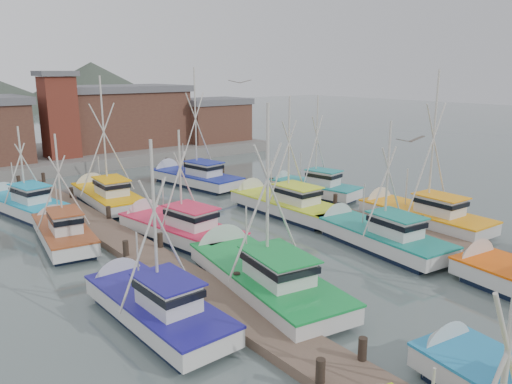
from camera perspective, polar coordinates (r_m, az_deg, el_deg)
ground at (r=27.55m, az=5.42°, el=-7.16°), size 260.00×260.00×0.00m
dock_left at (r=26.75m, az=-11.77°, el=-7.56°), size 2.30×46.00×1.50m
dock_right at (r=34.95m, az=9.06°, el=-2.35°), size 2.30×46.00×1.50m
quay at (r=58.94m, az=-20.51°, el=3.89°), size 44.00×16.00×1.20m
shed_center at (r=60.57m, az=-15.42°, el=8.42°), size 14.84×9.54×6.90m
shed_right at (r=63.29m, az=-5.02°, el=8.29°), size 8.48×6.36×5.20m
lookout_tower at (r=53.97m, az=-21.60°, el=8.28°), size 3.60×3.60×8.50m
boat_4 at (r=23.24m, az=0.24°, el=-9.35°), size 4.80×10.67×9.48m
boat_5 at (r=29.29m, az=13.38°, el=-4.79°), size 3.73×9.22×7.97m
boat_6 at (r=20.91m, az=-11.93°, el=-12.43°), size 3.34×8.52×8.06m
boat_7 at (r=34.11m, az=17.96°, el=-2.43°), size 4.27×9.31×10.67m
boat_8 at (r=30.18m, az=-9.29°, el=-4.04°), size 4.11×9.51×7.35m
boat_9 at (r=35.16m, az=2.85°, el=-1.30°), size 3.68×9.62×9.02m
boat_10 at (r=31.16m, az=-21.26°, el=-4.25°), size 3.47×8.17×7.03m
boat_11 at (r=40.14m, az=6.06°, el=0.54°), size 3.83×8.28×8.58m
boat_12 at (r=38.98m, az=-16.86°, el=-0.38°), size 4.06×9.34×10.24m
boat_13 at (r=44.08m, az=-7.38°, el=1.70°), size 4.38×9.92×10.90m
boat_14 at (r=38.71m, az=-25.18°, el=-1.22°), size 4.22×8.97×6.86m
gull_near at (r=19.39m, az=17.25°, el=5.66°), size 1.55×0.62×0.24m
gull_far at (r=29.41m, az=-1.86°, el=12.46°), size 1.55×0.64×0.24m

